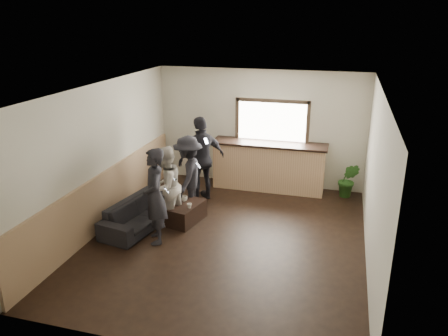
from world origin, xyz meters
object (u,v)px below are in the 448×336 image
(sofa, at_px, (141,213))
(cup_a, at_px, (184,198))
(bar_counter, at_px, (269,163))
(person_d, at_px, (202,159))
(person_a, at_px, (155,196))
(person_c, at_px, (188,175))
(coffee_table, at_px, (186,213))
(potted_plant, at_px, (348,180))
(cup_b, at_px, (189,206))
(person_b, at_px, (166,186))

(sofa, bearing_deg, cup_a, -41.14)
(bar_counter, xyz_separation_m, person_d, (-1.34, -1.03, 0.31))
(person_a, bearing_deg, person_c, 146.06)
(person_d, bearing_deg, bar_counter, 171.17)
(coffee_table, height_order, cup_a, cup_a)
(sofa, bearing_deg, coffee_table, -52.59)
(potted_plant, bearing_deg, cup_b, -142.15)
(cup_b, bearing_deg, person_b, -174.79)
(bar_counter, height_order, potted_plant, bar_counter)
(potted_plant, bearing_deg, coffee_table, -144.94)
(bar_counter, distance_m, person_c, 2.25)
(bar_counter, xyz_separation_m, coffee_table, (-1.28, -2.24, -0.45))
(cup_a, xyz_separation_m, person_a, (-0.16, -1.04, 0.46))
(potted_plant, xyz_separation_m, person_b, (-3.48, -2.38, 0.39))
(potted_plant, bearing_deg, bar_counter, 178.58)
(sofa, xyz_separation_m, person_c, (0.69, 0.89, 0.56))
(potted_plant, xyz_separation_m, person_a, (-3.38, -3.08, 0.48))
(cup_b, xyz_separation_m, person_d, (-0.18, 1.35, 0.53))
(person_c, bearing_deg, sofa, -43.37)
(cup_b, bearing_deg, cup_a, 126.92)
(bar_counter, height_order, person_d, bar_counter)
(coffee_table, height_order, person_a, person_a)
(cup_a, relative_size, person_d, 0.07)
(bar_counter, distance_m, person_d, 1.72)
(sofa, relative_size, potted_plant, 2.26)
(sofa, distance_m, cup_a, 0.91)
(sofa, bearing_deg, potted_plant, -46.12)
(cup_a, xyz_separation_m, person_c, (-0.02, 0.33, 0.39))
(bar_counter, distance_m, cup_b, 2.65)
(bar_counter, bearing_deg, sofa, -128.08)
(bar_counter, xyz_separation_m, person_c, (-1.39, -1.76, 0.19))
(coffee_table, xyz_separation_m, person_c, (-0.11, 0.48, 0.64))
(person_d, bearing_deg, potted_plant, 150.64)
(coffee_table, bearing_deg, person_a, -106.17)
(sofa, distance_m, person_c, 1.25)
(cup_b, height_order, person_d, person_d)
(sofa, xyz_separation_m, person_a, (0.54, -0.48, 0.62))
(person_a, bearing_deg, cup_a, 143.33)
(potted_plant, xyz_separation_m, person_d, (-3.19, -0.99, 0.54))
(sofa, bearing_deg, person_c, -27.41)
(person_a, bearing_deg, cup_b, 125.27)
(potted_plant, bearing_deg, sofa, -146.46)
(person_c, bearing_deg, cup_a, -2.87)
(cup_b, height_order, potted_plant, potted_plant)
(person_a, bearing_deg, person_b, 159.49)
(coffee_table, relative_size, person_a, 0.48)
(cup_a, xyz_separation_m, person_d, (0.04, 1.05, 0.52))
(sofa, bearing_deg, cup_b, -63.44)
(coffee_table, relative_size, person_c, 0.52)
(sofa, relative_size, person_d, 0.98)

